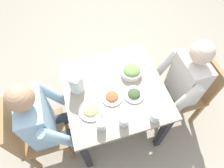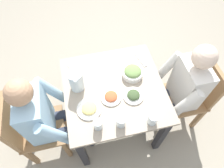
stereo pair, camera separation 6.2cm
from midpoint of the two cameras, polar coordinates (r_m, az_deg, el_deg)
The scene contains 16 objects.
ground_plane at distance 2.39m, azimuth 1.20°, elevation -10.81°, with size 8.00×8.00×0.00m, color #9E937F.
dining_table at distance 1.83m, azimuth 1.53°, elevation -3.43°, with size 0.86×0.86×0.75m.
chair_near at distance 2.15m, azimuth 22.72°, elevation -2.53°, with size 0.40×0.40×0.88m.
chair_far at distance 1.96m, azimuth -21.26°, elevation -11.68°, with size 0.40×0.40×0.88m.
diner_near at distance 1.94m, azimuth 18.98°, elevation -1.57°, with size 0.48×0.53×1.17m.
diner_far at distance 1.78m, azimuth -16.37°, elevation -8.97°, with size 0.48×0.53×1.17m.
water_pitcher at distance 1.66m, azimuth -9.13°, elevation 0.93°, with size 0.16×0.12×0.19m.
salad_bowl at distance 1.77m, azimuth 6.88°, elevation 3.31°, with size 0.18×0.18×0.09m.
plate_dolmas at distance 1.67m, azimuth 7.19°, elevation -3.26°, with size 0.17×0.17×0.05m.
plate_rice_curry at distance 1.66m, azimuth 0.81°, elevation -3.67°, with size 0.17×0.17×0.04m.
plate_fries at distance 1.61m, azimuth -5.44°, elevation -7.00°, with size 0.20×0.20×0.04m.
water_glass_near_left at distance 1.57m, azimuth 12.73°, elevation -9.82°, with size 0.07×0.07×0.10m, color silver.
water_glass_near_right at distance 1.53m, azimuth 3.78°, elevation -10.72°, with size 0.07×0.07×0.10m, color silver.
water_glass_by_pitcher at distance 1.52m, azimuth -2.83°, elevation -11.50°, with size 0.07×0.07×0.09m, color silver.
fork_near at distance 1.92m, azimuth 9.19°, elevation 6.76°, with size 0.17×0.03×0.01m, color silver.
knife_near at distance 1.84m, azimuth -10.33°, elevation 3.62°, with size 0.18×0.02×0.01m, color silver.
Camera 2 is at (-0.88, 0.22, 2.21)m, focal length 32.00 mm.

